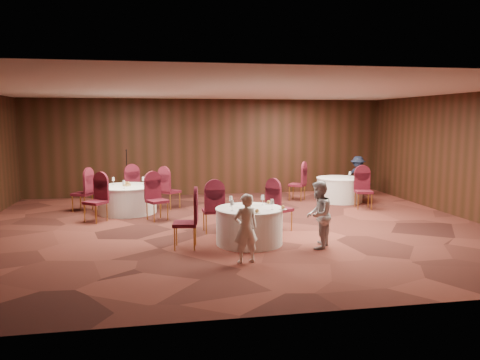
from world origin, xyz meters
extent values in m
plane|color=black|center=(0.00, 0.00, 0.00)|extent=(12.00, 12.00, 0.00)
plane|color=silver|center=(0.00, 0.00, 3.20)|extent=(12.00, 12.00, 0.00)
plane|color=black|center=(0.00, 5.00, 1.60)|extent=(12.00, 0.00, 12.00)
plane|color=black|center=(0.00, -5.00, 1.60)|extent=(12.00, 0.00, 12.00)
plane|color=black|center=(6.00, 0.00, 1.60)|extent=(0.00, 10.00, 10.00)
cylinder|color=white|center=(0.09, -1.46, 0.36)|extent=(1.35, 1.35, 0.72)
cylinder|color=white|center=(0.09, -1.46, 0.72)|extent=(1.38, 1.38, 0.03)
cylinder|color=white|center=(-2.55, 2.24, 0.36)|extent=(1.56, 1.56, 0.72)
cylinder|color=white|center=(-2.55, 2.24, 0.72)|extent=(1.59, 1.59, 0.03)
cylinder|color=white|center=(3.83, 2.90, 0.36)|extent=(1.39, 1.39, 0.72)
cylinder|color=white|center=(3.83, 2.90, 0.72)|extent=(1.42, 1.42, 0.03)
cylinder|color=silver|center=(0.50, -1.72, 0.74)|extent=(0.06, 0.06, 0.01)
cylinder|color=silver|center=(0.50, -1.72, 0.80)|extent=(0.01, 0.01, 0.11)
cone|color=silver|center=(0.50, -1.72, 0.91)|extent=(0.08, 0.08, 0.10)
cylinder|color=silver|center=(0.43, -1.18, 0.74)|extent=(0.06, 0.06, 0.01)
cylinder|color=silver|center=(0.43, -1.18, 0.80)|extent=(0.01, 0.01, 0.11)
cone|color=silver|center=(0.43, -1.18, 0.91)|extent=(0.08, 0.08, 0.10)
cylinder|color=silver|center=(-0.01, -1.94, 0.74)|extent=(0.06, 0.06, 0.01)
cylinder|color=silver|center=(-0.01, -1.94, 0.80)|extent=(0.01, 0.01, 0.11)
cone|color=silver|center=(-0.01, -1.94, 0.91)|extent=(0.08, 0.08, 0.10)
cylinder|color=silver|center=(-0.30, -1.68, 0.74)|extent=(0.06, 0.06, 0.01)
cylinder|color=silver|center=(-0.30, -1.68, 0.80)|extent=(0.01, 0.01, 0.11)
cone|color=silver|center=(-0.30, -1.68, 0.91)|extent=(0.08, 0.08, 0.10)
cylinder|color=silver|center=(-0.25, -1.20, 0.74)|extent=(0.06, 0.06, 0.01)
cylinder|color=silver|center=(-0.25, -1.20, 0.80)|extent=(0.01, 0.01, 0.11)
cone|color=silver|center=(-0.25, -1.20, 0.91)|extent=(0.08, 0.08, 0.10)
cylinder|color=white|center=(0.13, -2.01, 0.75)|extent=(0.15, 0.15, 0.01)
sphere|color=#9E6B33|center=(0.13, -2.01, 0.79)|extent=(0.08, 0.08, 0.08)
cylinder|color=white|center=(0.72, -1.74, 0.75)|extent=(0.15, 0.15, 0.01)
sphere|color=#9E6B33|center=(0.72, -1.74, 0.79)|extent=(0.08, 0.08, 0.08)
cylinder|color=white|center=(0.58, -1.11, 0.75)|extent=(0.15, 0.15, 0.01)
sphere|color=#9E6B33|center=(0.58, -1.11, 0.79)|extent=(0.08, 0.08, 0.08)
cylinder|color=silver|center=(-2.11, 2.42, 0.74)|extent=(0.06, 0.06, 0.01)
cylinder|color=silver|center=(-2.11, 2.42, 0.80)|extent=(0.01, 0.01, 0.11)
cone|color=silver|center=(-2.11, 2.42, 0.91)|extent=(0.08, 0.08, 0.10)
cylinder|color=silver|center=(-2.92, 2.51, 0.74)|extent=(0.06, 0.06, 0.01)
cylinder|color=silver|center=(-2.92, 2.51, 0.80)|extent=(0.01, 0.01, 0.11)
cone|color=silver|center=(-2.92, 2.51, 0.91)|extent=(0.08, 0.08, 0.10)
cylinder|color=silver|center=(-2.59, 1.78, 0.74)|extent=(0.06, 0.06, 0.01)
cylinder|color=silver|center=(-2.59, 1.78, 0.80)|extent=(0.01, 0.01, 0.11)
cone|color=silver|center=(-2.59, 1.78, 0.91)|extent=(0.08, 0.08, 0.10)
cylinder|color=brown|center=(-2.55, 2.24, 0.77)|extent=(0.22, 0.22, 0.06)
sphere|color=#9E6B33|center=(-2.58, 2.26, 0.83)|extent=(0.07, 0.07, 0.07)
sphere|color=#9E6B33|center=(-2.51, 2.22, 0.83)|extent=(0.07, 0.07, 0.07)
cylinder|color=silver|center=(4.06, 2.68, 0.74)|extent=(0.06, 0.06, 0.01)
cylinder|color=silver|center=(4.06, 2.68, 0.80)|extent=(0.01, 0.01, 0.11)
cone|color=silver|center=(4.06, 2.68, 0.91)|extent=(0.08, 0.08, 0.10)
cylinder|color=black|center=(-2.63, 3.87, 0.01)|extent=(0.24, 0.24, 0.02)
cylinder|color=black|center=(-2.63, 3.87, 0.82)|extent=(0.02, 0.02, 1.61)
cylinder|color=black|center=(-2.63, 3.92, 1.60)|extent=(0.04, 0.12, 0.04)
imported|color=white|center=(-0.23, -2.71, 0.62)|extent=(0.51, 0.39, 1.24)
imported|color=#B6B5BA|center=(1.36, -2.03, 0.67)|extent=(0.77, 0.82, 1.34)
imported|color=#161D32|center=(4.76, 3.65, 0.67)|extent=(0.99, 0.92, 1.33)
camera|label=1|loc=(-1.77, -10.63, 2.54)|focal=35.00mm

